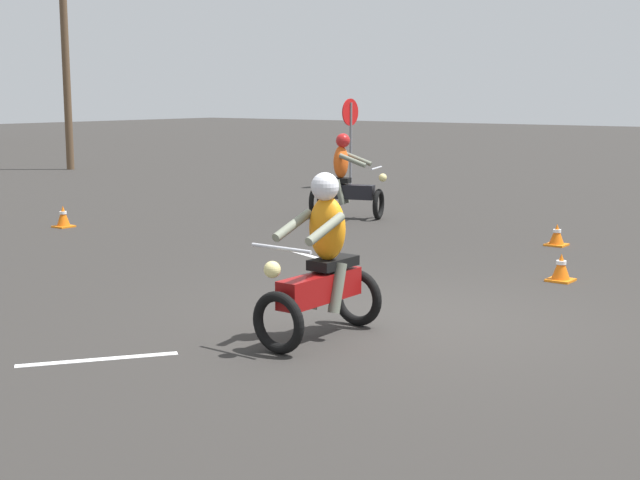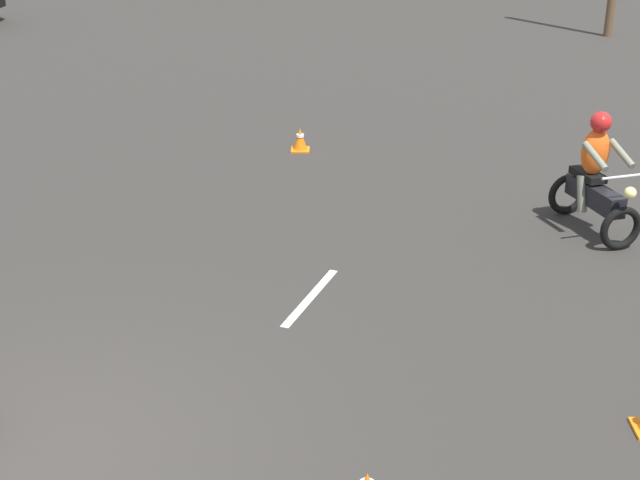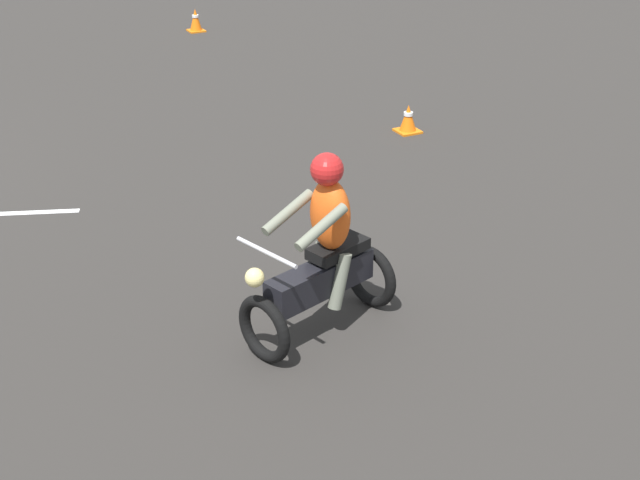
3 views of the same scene
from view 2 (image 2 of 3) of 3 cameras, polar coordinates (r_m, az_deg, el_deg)
ground_plane at (r=8.26m, az=-18.25°, el=-13.35°), size 120.00×120.00×0.00m
motorcycle_rider_background at (r=12.56m, az=17.21°, el=3.68°), size 1.02×1.55×1.66m
traffic_cone_mid_left at (r=15.48m, az=-1.28°, el=6.42°), size 0.32×0.32×0.40m
lane_stripe_n at (r=10.45m, az=-0.61°, el=-3.67°), size 0.64×1.48×0.01m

